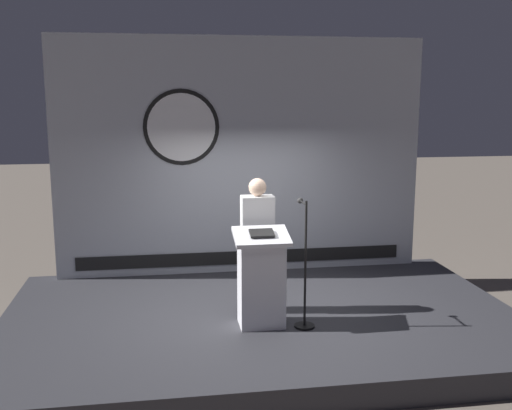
% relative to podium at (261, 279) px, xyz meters
% --- Properties ---
extents(ground_plane, '(40.00, 40.00, 0.00)m').
position_rel_podium_xyz_m(ground_plane, '(0.07, 0.40, -0.86)').
color(ground_plane, '#6B6056').
extents(stage_platform, '(6.40, 4.00, 0.30)m').
position_rel_podium_xyz_m(stage_platform, '(0.07, 0.40, -0.71)').
color(stage_platform, '#333338').
rests_on(stage_platform, ground).
extents(banner_display, '(5.53, 0.12, 3.53)m').
position_rel_podium_xyz_m(banner_display, '(0.06, 2.25, 1.19)').
color(banner_display, '#B2B7C1').
rests_on(banner_display, stage_platform).
extents(podium, '(0.64, 0.50, 1.16)m').
position_rel_podium_xyz_m(podium, '(0.00, 0.00, 0.00)').
color(podium, silver).
rests_on(podium, stage_platform).
extents(speaker_person, '(0.40, 0.26, 1.69)m').
position_rel_podium_xyz_m(speaker_person, '(0.03, 0.48, 0.30)').
color(speaker_person, black).
rests_on(speaker_person, stage_platform).
extents(microphone_stand, '(0.24, 0.46, 1.51)m').
position_rel_podium_xyz_m(microphone_stand, '(0.49, -0.11, -0.04)').
color(microphone_stand, black).
rests_on(microphone_stand, stage_platform).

